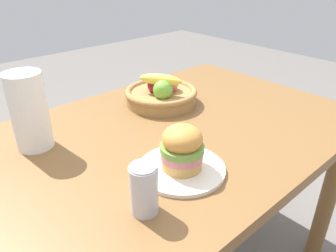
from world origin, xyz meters
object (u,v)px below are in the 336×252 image
object	(u,v)px
sandwich	(182,147)
soda_can	(144,189)
paper_towel_roll	(29,111)
plate	(182,169)
fruit_basket	(161,94)

from	to	relation	value
sandwich	soda_can	size ratio (longest dim) A/B	1.01
paper_towel_roll	plate	bearing A→B (deg)	-58.42
plate	fruit_basket	xyz separation A→B (m)	(0.27, 0.39, 0.04)
fruit_basket	soda_can	bearing A→B (deg)	-134.64
sandwich	paper_towel_roll	bearing A→B (deg)	121.58
sandwich	paper_towel_roll	world-z (taller)	paper_towel_roll
plate	paper_towel_roll	xyz separation A→B (m)	(-0.25, 0.40, 0.11)
sandwich	fruit_basket	distance (m)	0.47
plate	fruit_basket	bearing A→B (deg)	55.72
soda_can	sandwich	bearing A→B (deg)	18.20
soda_can	fruit_basket	bearing A→B (deg)	45.36
plate	sandwich	xyz separation A→B (m)	(-0.00, 0.00, 0.07)
plate	sandwich	world-z (taller)	sandwich
plate	soda_can	world-z (taller)	soda_can
fruit_basket	paper_towel_roll	xyz separation A→B (m)	(-0.51, 0.01, 0.08)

